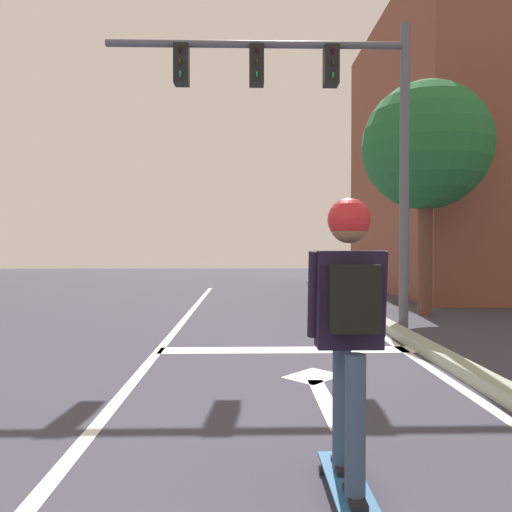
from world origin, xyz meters
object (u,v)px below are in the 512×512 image
(skateboard, at_px, (348,485))
(roadside_tree, at_px, (426,147))
(skater, at_px, (349,305))
(traffic_signal_mast, at_px, (315,106))

(skateboard, bearing_deg, roadside_tree, 66.42)
(skater, distance_m, roadside_tree, 8.14)
(traffic_signal_mast, xyz_separation_m, roadside_tree, (2.53, 1.78, -0.31))
(traffic_signal_mast, bearing_deg, skateboard, -96.17)
(skateboard, relative_size, skater, 0.52)
(skateboard, distance_m, traffic_signal_mast, 6.52)
(skateboard, distance_m, roadside_tree, 8.47)
(traffic_signal_mast, height_order, roadside_tree, traffic_signal_mast)
(skater, bearing_deg, skateboard, 89.88)
(skater, height_order, traffic_signal_mast, traffic_signal_mast)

